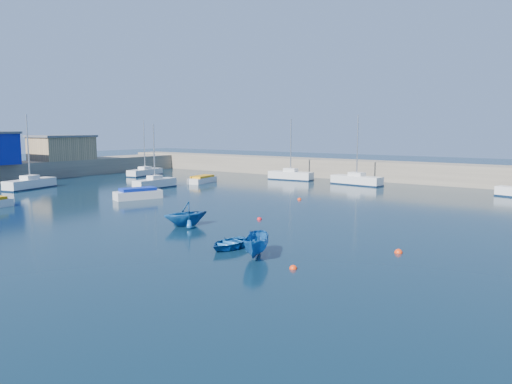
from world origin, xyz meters
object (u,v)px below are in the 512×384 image
Objects in this scene: motorboat_2 at (202,179)px; dinghy_right at (257,245)px; sailboat_2 at (30,183)px; motorboat_1 at (138,194)px; sailboat_5 at (291,175)px; sailboat_3 at (155,183)px; dinghy_center at (229,243)px; dinghy_left at (186,214)px; sailboat_4 at (145,172)px; sailboat_6 at (357,180)px; brick_shed_a at (62,149)px.

dinghy_right is at bearing -53.66° from motorboat_2.
sailboat_2 is at bearing 139.49° from dinghy_right.
sailboat_5 is at bearing 104.38° from motorboat_1.
sailboat_3 is at bearing 151.16° from sailboat_5.
dinghy_center is 0.92× the size of dinghy_left.
dinghy_center is (20.71, -10.81, -0.22)m from motorboat_1.
dinghy_left is at bearing -46.78° from sailboat_4.
sailboat_3 reaches higher than dinghy_left.
dinghy_center is at bearing 138.52° from dinghy_right.
dinghy_center is (37.75, -9.06, -0.31)m from sailboat_2.
dinghy_center is at bearing -8.22° from motorboat_1.
motorboat_1 is (-12.27, -24.94, -0.10)m from sailboat_6.
dinghy_left is (42.52, -17.40, -3.22)m from brick_shed_a.
sailboat_2 is 1.76× the size of motorboat_1.
sailboat_2 is 38.82m from dinghy_center.
sailboat_5 reaches higher than brick_shed_a.
sailboat_4 reaches higher than dinghy_center.
sailboat_2 is 2.57× the size of dinghy_right.
sailboat_3 is at bearing 119.84° from dinghy_right.
brick_shed_a is 2.38× the size of dinghy_left.
sailboat_2 is at bearing -168.45° from dinghy_left.
motorboat_1 is at bearing 173.82° from dinghy_left.
dinghy_right is (23.16, -11.44, 0.12)m from motorboat_1.
dinghy_left is 0.99× the size of dinghy_right.
dinghy_center is (49.52, -20.95, -3.78)m from brick_shed_a.
sailboat_6 is (29.31, 26.69, -0.00)m from sailboat_2.
brick_shed_a is at bearing 110.87° from sailboat_5.
motorboat_1 is 1.46× the size of dinghy_right.
dinghy_right is at bearing -15.50° from dinghy_center.
sailboat_6 is at bearing 27.18° from sailboat_2.
dinghy_left is (13.71, -7.25, 0.35)m from motorboat_1.
sailboat_2 is (11.77, -11.89, -3.46)m from brick_shed_a.
motorboat_2 is (23.78, 4.99, -3.64)m from brick_shed_a.
sailboat_6 is 32.23m from dinghy_left.
sailboat_6 reaches higher than motorboat_2.
sailboat_4 is (-13.26, 10.13, -0.05)m from sailboat_3.
sailboat_4 is 25.78m from motorboat_1.
brick_shed_a is 56.39m from dinghy_right.
sailboat_5 is (19.23, 27.06, 0.01)m from sailboat_2.
sailboat_4 is at bearing 164.46° from dinghy_left.
motorboat_2 is at bearing -19.37° from sailboat_4.
motorboat_2 is (-7.23, -10.18, -0.19)m from sailboat_5.
sailboat_5 reaches higher than dinghy_right.
dinghy_right is (51.97, -21.59, -3.45)m from brick_shed_a.
dinghy_right reaches higher than motorboat_2.
motorboat_1 reaches higher than dinghy_center.
dinghy_left reaches higher than motorboat_1.
dinghy_center is (26.35, -18.22, -0.29)m from sailboat_3.
sailboat_5 is 2.49× the size of dinghy_left.
dinghy_right reaches higher than dinghy_center.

